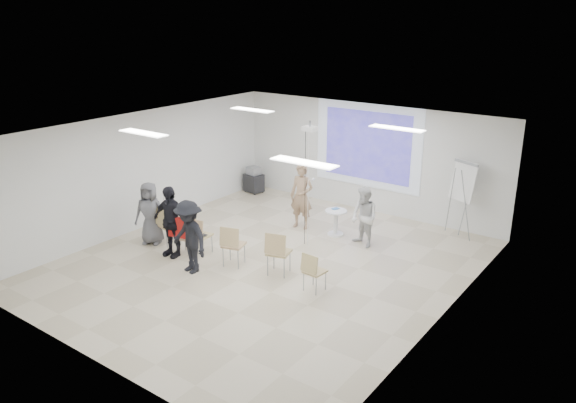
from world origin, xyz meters
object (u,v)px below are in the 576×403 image
Objects in this scene: pedestal_table at (336,221)px; chair_center at (232,243)px; chair_far_left at (166,223)px; audience_left at (170,216)px; audience_mid at (189,232)px; flipchart_easel at (463,182)px; player_left at (302,192)px; player_right at (364,214)px; av_cart at (254,181)px; chair_left_mid at (184,236)px; laptop at (202,234)px; chair_right_far at (313,269)px; audience_outer at (150,210)px; chair_right_inner at (277,250)px; chair_left_inner at (199,233)px.

chair_center is at bearing -106.96° from pedestal_table.
audience_left is (0.56, -0.35, 0.40)m from chair_far_left.
audience_mid is (-1.43, -3.62, 0.54)m from pedestal_table.
flipchart_easel reaches higher than chair_far_left.
player_left reaches higher than pedestal_table.
chair_far_left is 0.99× the size of chair_center.
av_cart is at bearing -179.47° from player_right.
player_left is 3.27m from chair_left_mid.
laptop is at bearing -110.93° from flipchart_easel.
pedestal_table is 1.16m from player_left.
chair_left_mid is 0.96× the size of chair_right_far.
chair_left_mid is 0.42× the size of flipchart_easel.
chair_far_left is 0.78m from audience_left.
audience_mid reaches higher than laptop.
audience_mid is (1.52, -0.71, 0.36)m from chair_far_left.
chair_far_left is 0.50m from audience_outer.
chair_right_inner reaches higher than pedestal_table.
chair_left_mid is at bearing 171.30° from chair_center.
laptop is (-0.91, -2.72, -0.48)m from player_left.
audience_left is (-1.51, -0.37, 0.39)m from chair_center.
player_right is 1.93× the size of chair_right_far.
audience_mid reaches higher than player_right.
av_cart reaches higher than chair_left_mid.
chair_center is at bearing -103.05° from player_right.
audience_outer is (-0.38, -0.14, 0.30)m from chair_far_left.
flipchart_easel is (3.40, 4.64, 0.85)m from chair_center.
chair_right_far is 4.55m from audience_outer.
pedestal_table is at bearing 50.11° from audience_left.
chair_center is (1.29, 0.18, 0.09)m from chair_left_mid.
chair_right_far is at bearing 26.43° from audience_mid.
chair_far_left is 7.23m from flipchart_easel.
chair_left_mid is 2.43× the size of laptop.
laptop is at bearing 166.58° from chair_right_inner.
player_left is at bearing 62.90° from audience_left.
audience_left reaches higher than chair_far_left.
audience_outer is (-0.94, 0.22, -0.10)m from audience_left.
av_cart is at bearing 117.26° from chair_far_left.
chair_center is 0.56× the size of audience_outer.
chair_left_inner is (1.06, 0.03, -0.02)m from chair_far_left.
player_right is 0.84× the size of flipchart_easel.
chair_far_left is 0.95× the size of chair_right_inner.
flipchart_easel is (4.43, 4.52, 0.93)m from laptop.
flipchart_easel is (1.63, 1.94, 0.61)m from player_right.
chair_left_mid reaches higher than pedestal_table.
player_left is 2.88m from chair_right_inner.
chair_right_far reaches higher than pedestal_table.
player_right is at bearing -144.87° from laptop.
audience_left is at bearing -16.91° from chair_far_left.
av_cart is (-4.08, 4.18, -0.21)m from chair_right_inner.
chair_far_left is at bearing -175.02° from chair_right_far.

